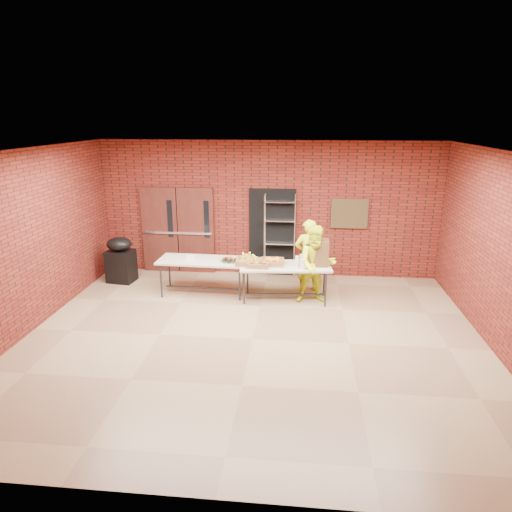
{
  "coord_description": "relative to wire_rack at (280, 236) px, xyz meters",
  "views": [
    {
      "loc": [
        0.77,
        -7.13,
        3.73
      ],
      "look_at": [
        -0.08,
        1.4,
        1.09
      ],
      "focal_mm": 32.0,
      "sensor_mm": 36.0,
      "label": 1
    }
  ],
  "objects": [
    {
      "name": "cup_stack_front",
      "position": [
        0.43,
        -1.54,
        -0.12
      ],
      "size": [
        0.07,
        0.07,
        0.22
      ],
      "primitive_type": "cylinder",
      "color": "silver",
      "rests_on": "table_right"
    },
    {
      "name": "covered_grill",
      "position": [
        -3.65,
        -0.73,
        -0.46
      ],
      "size": [
        0.65,
        0.56,
        1.07
      ],
      "rotation": [
        0.0,
        0.0,
        -0.13
      ],
      "color": "black",
      "rests_on": "room"
    },
    {
      "name": "basket_apples",
      "position": [
        -0.35,
        -1.65,
        -0.17
      ],
      "size": [
        0.43,
        0.33,
        0.13
      ],
      "color": "olive",
      "rests_on": "table_right"
    },
    {
      "name": "cup_stack_back",
      "position": [
        0.52,
        -1.42,
        -0.12
      ],
      "size": [
        0.07,
        0.07,
        0.22
      ],
      "primitive_type": "cylinder",
      "color": "silver",
      "rests_on": "table_right"
    },
    {
      "name": "volunteer_man",
      "position": [
        0.84,
        -1.52,
        -0.18
      ],
      "size": [
        0.85,
        0.7,
        1.63
      ],
      "primitive_type": "imported",
      "rotation": [
        0.0,
        0.0,
        0.1
      ],
      "color": "yellow",
      "rests_on": "room"
    },
    {
      "name": "room",
      "position": [
        -0.29,
        -3.32,
        0.6
      ],
      "size": [
        8.08,
        7.08,
        3.28
      ],
      "color": "#856648",
      "rests_on": "ground"
    },
    {
      "name": "coffee_dispenser",
      "position": [
        0.87,
        -1.39,
        0.04
      ],
      "size": [
        0.41,
        0.37,
        0.54
      ],
      "primitive_type": "cube",
      "color": "brown",
      "rests_on": "table_right"
    },
    {
      "name": "wire_rack",
      "position": [
        0.0,
        0.0,
        0.0
      ],
      "size": [
        0.73,
        0.25,
        1.99
      ],
      "primitive_type": null,
      "rotation": [
        0.0,
        0.0,
        0.01
      ],
      "color": "silver",
      "rests_on": "room"
    },
    {
      "name": "cup_stack_mid",
      "position": [
        0.55,
        -1.7,
        -0.12
      ],
      "size": [
        0.07,
        0.07,
        0.22
      ],
      "primitive_type": "cylinder",
      "color": "silver",
      "rests_on": "table_right"
    },
    {
      "name": "napkin_box",
      "position": [
        -1.84,
        -1.26,
        -0.19
      ],
      "size": [
        0.19,
        0.13,
        0.06
      ],
      "primitive_type": "cube",
      "color": "silver",
      "rests_on": "table_left"
    },
    {
      "name": "table_right",
      "position": [
        0.2,
        -1.48,
        -0.29
      ],
      "size": [
        1.93,
        0.95,
        0.77
      ],
      "rotation": [
        0.0,
        0.0,
        0.1
      ],
      "color": "tan",
      "rests_on": "room"
    },
    {
      "name": "dark_doorway",
      "position": [
        -0.19,
        0.14,
        0.05
      ],
      "size": [
        1.1,
        0.06,
        2.1
      ],
      "primitive_type": "cube",
      "color": "black",
      "rests_on": "room"
    },
    {
      "name": "volunteer_woman",
      "position": [
        0.66,
        -0.87,
        -0.19
      ],
      "size": [
        0.66,
        0.51,
        1.61
      ],
      "primitive_type": "imported",
      "rotation": [
        0.0,
        0.0,
        3.38
      ],
      "color": "yellow",
      "rests_on": "room"
    },
    {
      "name": "double_doors",
      "position": [
        -2.49,
        0.12,
        0.06
      ],
      "size": [
        1.78,
        0.12,
        2.1
      ],
      "color": "#4A1B15",
      "rests_on": "room"
    },
    {
      "name": "table_left",
      "position": [
        -1.59,
        -1.3,
        -0.28
      ],
      "size": [
        1.91,
        0.85,
        0.78
      ],
      "rotation": [
        0.0,
        0.0,
        -0.03
      ],
      "color": "tan",
      "rests_on": "room"
    },
    {
      "name": "basket_bananas",
      "position": [
        -0.57,
        -1.53,
        -0.16
      ],
      "size": [
        0.49,
        0.38,
        0.15
      ],
      "color": "olive",
      "rests_on": "table_right"
    },
    {
      "name": "muffin_tray",
      "position": [
        -0.98,
        -1.34,
        -0.17
      ],
      "size": [
        0.39,
        0.39,
        0.1
      ],
      "color": "#144C22",
      "rests_on": "table_left"
    },
    {
      "name": "bronze_plaque",
      "position": [
        1.61,
        0.13,
        0.55
      ],
      "size": [
        0.85,
        0.04,
        0.7
      ],
      "primitive_type": "cube",
      "color": "#42321A",
      "rests_on": "room"
    },
    {
      "name": "basket_oranges",
      "position": [
        -0.08,
        -1.47,
        -0.16
      ],
      "size": [
        0.48,
        0.37,
        0.15
      ],
      "color": "olive",
      "rests_on": "table_right"
    }
  ]
}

